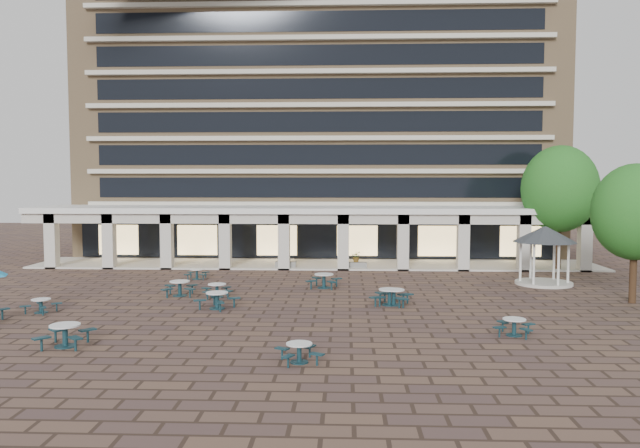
# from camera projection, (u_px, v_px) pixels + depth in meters

# --- Properties ---
(ground) EXTENTS (120.00, 120.00, 0.00)m
(ground) POSITION_uv_depth(u_px,v_px,m) (301.00, 304.00, 32.10)
(ground) COLOR brown
(ground) RESTS_ON ground
(apartment_building) EXTENTS (40.00, 15.50, 25.20)m
(apartment_building) POSITION_uv_depth(u_px,v_px,m) (321.00, 112.00, 56.60)
(apartment_building) COLOR tan
(apartment_building) RESTS_ON ground
(retail_arcade) EXTENTS (42.00, 6.60, 4.40)m
(retail_arcade) POSITION_uv_depth(u_px,v_px,m) (315.00, 225.00, 46.64)
(retail_arcade) COLOR white
(retail_arcade) RESTS_ON ground
(picnic_table_0) EXTENTS (1.72, 1.72, 0.67)m
(picnic_table_0) POSITION_uv_depth(u_px,v_px,m) (41.00, 305.00, 29.97)
(picnic_table_0) COLOR #13313A
(picnic_table_0) RESTS_ON ground
(picnic_table_1) EXTENTS (2.01, 2.01, 0.86)m
(picnic_table_1) POSITION_uv_depth(u_px,v_px,m) (65.00, 333.00, 23.83)
(picnic_table_1) COLOR #13313A
(picnic_table_1) RESTS_ON ground
(picnic_table_2) EXTENTS (1.84, 1.84, 0.69)m
(picnic_table_2) POSITION_uv_depth(u_px,v_px,m) (299.00, 351.00, 21.76)
(picnic_table_2) COLOR #13313A
(picnic_table_2) RESTS_ON ground
(picnic_table_3) EXTENTS (1.91, 1.91, 0.71)m
(picnic_table_3) POSITION_uv_depth(u_px,v_px,m) (514.00, 325.00, 25.56)
(picnic_table_3) COLOR #13313A
(picnic_table_3) RESTS_ON ground
(picnic_table_5) EXTENTS (2.05, 2.05, 0.83)m
(picnic_table_5) POSITION_uv_depth(u_px,v_px,m) (180.00, 287.00, 34.34)
(picnic_table_5) COLOR #13313A
(picnic_table_5) RESTS_ON ground
(picnic_table_7) EXTENTS (2.16, 2.16, 0.83)m
(picnic_table_7) POSITION_uv_depth(u_px,v_px,m) (390.00, 295.00, 31.80)
(picnic_table_7) COLOR #13313A
(picnic_table_7) RESTS_ON ground
(picnic_table_8) EXTENTS (2.26, 2.26, 0.83)m
(picnic_table_8) POSITION_uv_depth(u_px,v_px,m) (217.00, 299.00, 30.91)
(picnic_table_8) COLOR #13313A
(picnic_table_8) RESTS_ON ground
(picnic_table_9) EXTENTS (1.93, 1.93, 0.74)m
(picnic_table_9) POSITION_uv_depth(u_px,v_px,m) (217.00, 289.00, 33.96)
(picnic_table_9) COLOR #13313A
(picnic_table_9) RESTS_ON ground
(picnic_table_10) EXTENTS (2.14, 2.14, 0.82)m
(picnic_table_10) POSITION_uv_depth(u_px,v_px,m) (394.00, 296.00, 31.82)
(picnic_table_10) COLOR #13313A
(picnic_table_10) RESTS_ON ground
(picnic_table_12) EXTENTS (1.55, 1.55, 0.66)m
(picnic_table_12) POSITION_uv_depth(u_px,v_px,m) (197.00, 273.00, 40.16)
(picnic_table_12) COLOR #13313A
(picnic_table_12) RESTS_ON ground
(picnic_table_13) EXTENTS (2.17, 2.17, 0.85)m
(picnic_table_13) POSITION_uv_depth(u_px,v_px,m) (324.00, 280.00, 36.86)
(picnic_table_13) COLOR #13313A
(picnic_table_13) RESTS_ON ground
(gazebo) EXTENTS (3.82, 3.82, 3.56)m
(gazebo) POSITION_uv_depth(u_px,v_px,m) (545.00, 241.00, 37.99)
(gazebo) COLOR beige
(gazebo) RESTS_ON ground
(tree_east_a) EXTENTS (4.35, 4.35, 7.25)m
(tree_east_a) POSITION_uv_depth(u_px,v_px,m) (635.00, 212.00, 32.09)
(tree_east_a) COLOR #42291A
(tree_east_a) RESTS_ON ground
(tree_east_c) EXTENTS (5.30, 5.30, 8.83)m
(tree_east_c) POSITION_uv_depth(u_px,v_px,m) (560.00, 189.00, 43.72)
(tree_east_c) COLOR #42291A
(tree_east_c) RESTS_ON ground
(planter_left) EXTENTS (1.50, 0.82, 1.31)m
(planter_left) POSITION_uv_depth(u_px,v_px,m) (286.00, 261.00, 45.00)
(planter_left) COLOR gray
(planter_left) RESTS_ON ground
(planter_right) EXTENTS (1.50, 0.71, 1.28)m
(planter_right) POSITION_uv_depth(u_px,v_px,m) (356.00, 262.00, 44.80)
(planter_right) COLOR gray
(planter_right) RESTS_ON ground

